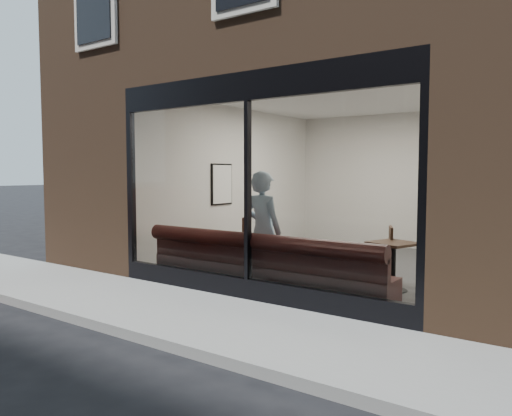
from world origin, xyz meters
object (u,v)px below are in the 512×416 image
Objects in this scene: banquette at (264,279)px; cafe_chair_right at (378,270)px; cafe_chair_left at (237,253)px; cafe_table_left at (211,234)px; cafe_table_right at (393,243)px; person at (263,231)px.

cafe_chair_right is at bearing 53.30° from banquette.
cafe_table_left is at bearing 83.50° from cafe_chair_left.
cafe_table_right is 3.30m from cafe_chair_left.
person reaches higher than banquette.
cafe_table_left is (-1.36, 0.38, -0.17)m from person.
cafe_chair_right is (1.16, 1.55, 0.01)m from banquette.
cafe_chair_right is at bearing -125.35° from person.
person reaches higher than cafe_table_left.
banquette reaches higher than cafe_chair_right.
banquette is at bearing -140.36° from cafe_table_right.
person is at bearing 119.06° from cafe_chair_left.
cafe_chair_right is (-0.36, 0.30, -0.50)m from cafe_table_right.
cafe_table_right is at bearing 39.64° from banquette.
person reaches higher than cafe_chair_right.
person is at bearing -15.50° from cafe_table_left.
person is 2.99× the size of cafe_table_right.
cafe_chair_right is (2.89, -0.03, 0.00)m from cafe_chair_left.
banquette is 1.68m from cafe_table_left.
banquette is at bearing -20.18° from cafe_table_left.
banquette is 2.19× the size of person.
cafe_table_right is 1.47× the size of cafe_chair_right.
cafe_table_left is 2.88m from cafe_chair_right.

